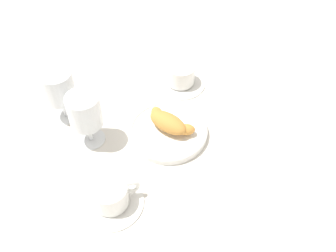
{
  "coord_description": "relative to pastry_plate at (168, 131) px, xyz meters",
  "views": [
    {
      "loc": [
        0.21,
        -0.57,
        0.7
      ],
      "look_at": [
        0.02,
        -0.01,
        0.03
      ],
      "focal_mm": 39.97,
      "sensor_mm": 36.0,
      "label": 1
    }
  ],
  "objects": [
    {
      "name": "coffee_cup_far",
      "position": [
        -0.05,
        -0.22,
        0.02
      ],
      "size": [
        0.14,
        0.14,
        0.06
      ],
      "color": "white",
      "rests_on": "ground_plane"
    },
    {
      "name": "juice_glass_right",
      "position": [
        -0.17,
        -0.08,
        0.08
      ],
      "size": [
        0.08,
        0.08,
        0.14
      ],
      "color": "white",
      "rests_on": "ground_plane"
    },
    {
      "name": "croissant_large",
      "position": [
        0.0,
        0.0,
        0.03
      ],
      "size": [
        0.13,
        0.09,
        0.04
      ],
      "color": "#CC893D",
      "rests_on": "pastry_plate"
    },
    {
      "name": "coffee_cup_near",
      "position": [
        -0.03,
        0.19,
        0.02
      ],
      "size": [
        0.14,
        0.14,
        0.06
      ],
      "color": "white",
      "rests_on": "ground_plane"
    },
    {
      "name": "ground_plane",
      "position": [
        -0.02,
        0.01,
        -0.01
      ],
      "size": [
        2.2,
        2.2,
        0.0
      ],
      "primitive_type": "plane",
      "color": "silver"
    },
    {
      "name": "pastry_plate",
      "position": [
        0.0,
        0.0,
        0.0
      ],
      "size": [
        0.19,
        0.19,
        0.02
      ],
      "color": "white",
      "rests_on": "ground_plane"
    },
    {
      "name": "juice_glass_left",
      "position": [
        -0.27,
        -0.02,
        0.08
      ],
      "size": [
        0.08,
        0.08,
        0.14
      ],
      "color": "white",
      "rests_on": "ground_plane"
    }
  ]
}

